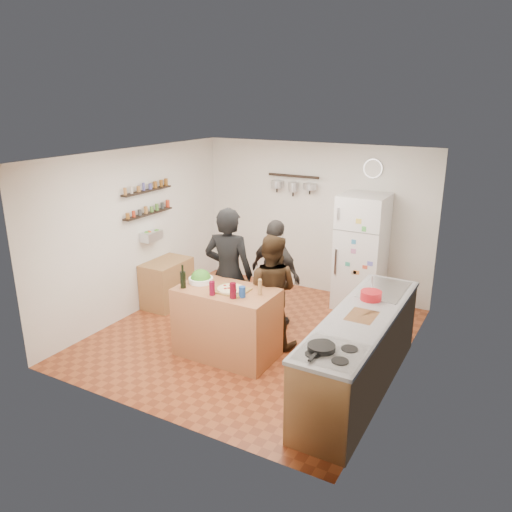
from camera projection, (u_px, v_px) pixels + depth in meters
The scene contains 26 objects.
room_shell at pixel (266, 244), 6.93m from camera, with size 4.20×4.20×4.20m.
prep_island at pixel (227, 323), 6.35m from camera, with size 1.25×0.72×0.91m, color #A8673D.
pizza_board at pixel (231, 290), 6.15m from camera, with size 0.42×0.34×0.02m, color olive.
pizza at pixel (231, 289), 6.15m from camera, with size 0.34×0.34×0.02m, color beige.
salad_bowl at pixel (201, 280), 6.44m from camera, with size 0.31×0.31×0.06m, color white.
wine_bottle at pixel (183, 280), 6.23m from camera, with size 0.07×0.07×0.21m, color black.
wine_glass_near at pixel (212, 288), 6.01m from camera, with size 0.07×0.07×0.17m, color #59071D.
wine_glass_far at pixel (233, 291), 5.91m from camera, with size 0.08×0.08×0.19m, color #510614.
pepper_mill at pixel (260, 288), 6.02m from camera, with size 0.05×0.05×0.16m, color #9D7242.
salt_canister at pixel (242, 292), 5.95m from camera, with size 0.08×0.08×0.13m, color navy.
person_left at pixel (229, 274), 6.73m from camera, with size 0.67×0.44×1.84m, color black.
person_center at pixel (271, 291), 6.54m from camera, with size 0.75×0.58×1.53m, color black.
person_back at pixel (275, 274), 7.12m from camera, with size 0.92×0.38×1.57m, color #2C2927.
counter_run at pixel (360, 353), 5.61m from camera, with size 0.63×2.63×0.90m, color #9E7042.
stove_top at pixel (332, 353), 4.67m from camera, with size 0.60×0.62×0.02m, color white.
skillet at pixel (321, 347), 4.70m from camera, with size 0.27×0.27×0.05m, color black.
sink at pixel (384, 290), 6.17m from camera, with size 0.50×0.80×0.03m, color silver.
cutting_board at pixel (362, 317), 5.44m from camera, with size 0.30×0.40×0.02m, color brown.
red_bowl at pixel (371, 295), 5.86m from camera, with size 0.25×0.25×0.10m, color red.
fridge at pixel (361, 252), 7.73m from camera, with size 0.70×0.68×1.80m, color white.
wall_clock at pixel (373, 168), 7.62m from camera, with size 0.30×0.30×0.03m, color silver.
spice_shelf_lower at pixel (148, 214), 7.59m from camera, with size 0.12×1.00×0.03m, color black.
spice_shelf_upper at pixel (147, 191), 7.48m from camera, with size 0.12×1.00×0.03m, color black.
produce_basket at pixel (151, 236), 7.68m from camera, with size 0.18×0.35×0.14m, color silver.
side_table at pixel (167, 283), 7.94m from camera, with size 0.50×0.80×0.73m, color #A77446.
pot_rack at pixel (293, 176), 8.22m from camera, with size 0.90×0.04×0.04m, color black.
Camera 1 is at (3.11, -5.49, 3.21)m, focal length 35.00 mm.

